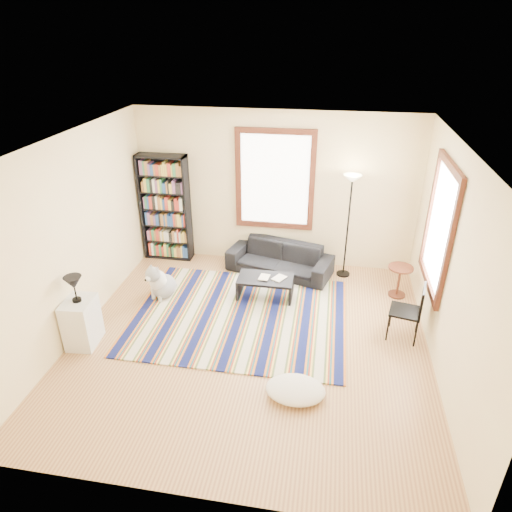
% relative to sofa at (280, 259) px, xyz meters
% --- Properties ---
extents(floor, '(5.00, 5.00, 0.10)m').
position_rel_sofa_xyz_m(floor, '(-0.17, -2.05, -0.32)').
color(floor, tan).
rests_on(floor, ground).
extents(ceiling, '(5.00, 5.00, 0.10)m').
position_rel_sofa_xyz_m(ceiling, '(-0.17, -2.05, 2.58)').
color(ceiling, white).
rests_on(ceiling, floor).
extents(wall_back, '(5.00, 0.10, 2.80)m').
position_rel_sofa_xyz_m(wall_back, '(-0.17, 0.50, 1.13)').
color(wall_back, '#F9EAA8').
rests_on(wall_back, floor).
extents(wall_front, '(5.00, 0.10, 2.80)m').
position_rel_sofa_xyz_m(wall_front, '(-0.17, -4.60, 1.13)').
color(wall_front, '#F9EAA8').
rests_on(wall_front, floor).
extents(wall_left, '(0.10, 5.00, 2.80)m').
position_rel_sofa_xyz_m(wall_left, '(-2.72, -2.05, 1.13)').
color(wall_left, '#F9EAA8').
rests_on(wall_left, floor).
extents(wall_right, '(0.10, 5.00, 2.80)m').
position_rel_sofa_xyz_m(wall_right, '(2.38, -2.05, 1.13)').
color(wall_right, '#F9EAA8').
rests_on(wall_right, floor).
extents(window_back, '(1.20, 0.06, 1.60)m').
position_rel_sofa_xyz_m(window_back, '(-0.17, 0.42, 1.33)').
color(window_back, white).
rests_on(window_back, wall_back).
extents(window_right, '(0.06, 1.20, 1.60)m').
position_rel_sofa_xyz_m(window_right, '(2.30, -1.25, 1.33)').
color(window_right, white).
rests_on(window_right, wall_right).
extents(rug, '(3.24, 2.59, 0.02)m').
position_rel_sofa_xyz_m(rug, '(-0.43, -1.49, -0.26)').
color(rug, '#0D1344').
rests_on(rug, floor).
extents(sofa, '(1.98, 1.18, 0.54)m').
position_rel_sofa_xyz_m(sofa, '(0.00, 0.00, 0.00)').
color(sofa, black).
rests_on(sofa, floor).
extents(bookshelf, '(0.90, 0.30, 2.00)m').
position_rel_sofa_xyz_m(bookshelf, '(-2.18, 0.27, 0.73)').
color(bookshelf, black).
rests_on(bookshelf, floor).
extents(coffee_table, '(0.94, 0.58, 0.36)m').
position_rel_sofa_xyz_m(coffee_table, '(-0.13, -0.87, -0.09)').
color(coffee_table, black).
rests_on(coffee_table, floor).
extents(book_a, '(0.18, 0.23, 0.02)m').
position_rel_sofa_xyz_m(book_a, '(-0.23, -0.87, 0.10)').
color(book_a, beige).
rests_on(book_a, coffee_table).
extents(book_b, '(0.26, 0.28, 0.02)m').
position_rel_sofa_xyz_m(book_b, '(0.02, -0.82, 0.10)').
color(book_b, beige).
rests_on(book_b, coffee_table).
extents(floor_cushion, '(0.76, 0.58, 0.18)m').
position_rel_sofa_xyz_m(floor_cushion, '(0.57, -3.04, -0.18)').
color(floor_cushion, beige).
rests_on(floor_cushion, floor).
extents(floor_lamp, '(0.37, 0.37, 1.86)m').
position_rel_sofa_xyz_m(floor_lamp, '(1.15, 0.10, 0.66)').
color(floor_lamp, black).
rests_on(floor_lamp, floor).
extents(side_table, '(0.45, 0.45, 0.54)m').
position_rel_sofa_xyz_m(side_table, '(2.03, -0.46, -0.00)').
color(side_table, '#4A1C12').
rests_on(side_table, floor).
extents(folding_chair, '(0.49, 0.48, 0.86)m').
position_rel_sofa_xyz_m(folding_chair, '(1.98, -1.60, 0.16)').
color(folding_chair, black).
rests_on(folding_chair, floor).
extents(white_cabinet, '(0.42, 0.53, 0.70)m').
position_rel_sofa_xyz_m(white_cabinet, '(-2.47, -2.51, 0.08)').
color(white_cabinet, silver).
rests_on(white_cabinet, floor).
extents(table_lamp, '(0.27, 0.27, 0.38)m').
position_rel_sofa_xyz_m(table_lamp, '(-2.47, -2.51, 0.62)').
color(table_lamp, black).
rests_on(table_lamp, white_cabinet).
extents(dog, '(0.64, 0.74, 0.63)m').
position_rel_sofa_xyz_m(dog, '(-1.79, -1.13, 0.04)').
color(dog, '#B0B0B0').
rests_on(dog, floor).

